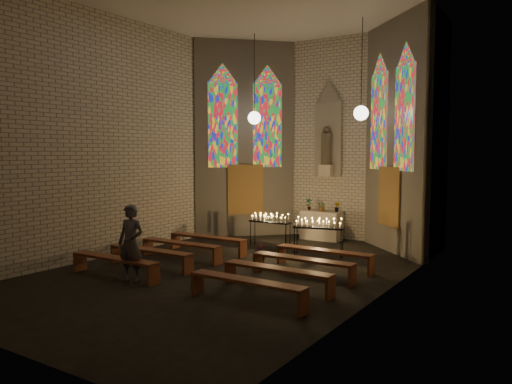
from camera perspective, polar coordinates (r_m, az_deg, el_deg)
floor at (r=12.96m, az=-3.11°, el=-9.01°), size 12.00×12.00×0.00m
room at (r=15.46m, az=4.26°, el=7.07°), size 8.22×12.43×7.00m
altar at (r=17.48m, az=7.49°, el=-3.81°), size 1.40×0.60×1.00m
flower_vase_left at (r=17.63m, az=6.08°, el=-1.39°), size 0.26×0.21×0.43m
flower_vase_center at (r=17.37m, az=7.54°, el=-1.62°), size 0.40×0.37×0.35m
flower_vase_right at (r=17.23m, az=9.26°, el=-1.71°), size 0.22×0.20×0.34m
aisle_flower_pot at (r=14.01m, az=0.54°, el=-6.97°), size 0.34×0.34×0.47m
votive_stand_left at (r=15.94m, az=1.60°, el=-3.17°), size 1.42×0.34×1.04m
votive_stand_right at (r=14.65m, az=7.17°, el=-3.76°), size 1.51×0.65×1.08m
pew_left_0 at (r=15.23m, az=-5.56°, el=-5.38°), size 2.64×0.40×0.51m
pew_right_0 at (r=13.21m, az=7.77°, el=-6.95°), size 2.64×0.40×0.51m
pew_left_1 at (r=14.33m, az=-8.57°, el=-6.05°), size 2.64×0.40×0.51m
pew_right_1 at (r=12.16m, az=5.33°, el=-7.93°), size 2.64×0.40×0.51m
pew_left_2 at (r=13.47m, az=-11.98°, el=-6.78°), size 2.64×0.40×0.51m
pew_right_2 at (r=11.14m, az=2.43°, el=-9.09°), size 2.64×0.40×0.51m
pew_left_3 at (r=12.67m, az=-15.85°, el=-7.58°), size 2.64×0.40×0.51m
pew_right_3 at (r=10.15m, az=-1.08°, el=-10.44°), size 2.64×0.40×0.51m
visitor at (r=12.15m, az=-14.11°, el=-5.67°), size 0.73×0.55×1.82m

